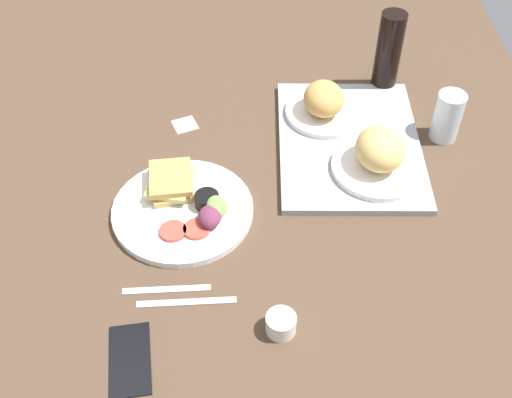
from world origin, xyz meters
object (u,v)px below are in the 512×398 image
(drinking_glass, at_px, (448,117))
(cell_phone, at_px, (130,359))
(fork, at_px, (166,289))
(serving_tray, at_px, (349,143))
(bread_plate_near, at_px, (324,104))
(plate_with_salad, at_px, (185,206))
(knife, at_px, (186,302))
(espresso_cup, at_px, (281,324))
(sticky_note, at_px, (185,125))
(bread_plate_far, at_px, (379,155))
(soda_bottle, at_px, (388,52))

(drinking_glass, height_order, cell_phone, drinking_glass)
(fork, bearing_deg, drinking_glass, 32.57)
(serving_tray, distance_m, bread_plate_near, 0.12)
(plate_with_salad, bearing_deg, knife, 3.86)
(bread_plate_near, xyz_separation_m, drinking_glass, (0.07, 0.28, 0.01))
(fork, bearing_deg, cell_phone, -111.50)
(espresso_cup, distance_m, fork, 0.24)
(fork, height_order, knife, same)
(knife, distance_m, sticky_note, 0.53)
(drinking_glass, height_order, espresso_cup, drinking_glass)
(fork, bearing_deg, bread_plate_far, 32.54)
(bread_plate_far, bearing_deg, plate_with_salad, -75.97)
(fork, relative_size, knife, 0.89)
(bread_plate_near, relative_size, bread_plate_far, 0.93)
(drinking_glass, distance_m, cell_phone, 0.90)
(serving_tray, bearing_deg, bread_plate_far, 27.60)
(bread_plate_far, distance_m, knife, 0.54)
(bread_plate_far, bearing_deg, soda_bottle, 168.52)
(fork, relative_size, sticky_note, 3.04)
(plate_with_salad, relative_size, knife, 1.59)
(serving_tray, distance_m, plate_with_salad, 0.43)
(drinking_glass, height_order, knife, drinking_glass)
(bread_plate_far, relative_size, drinking_glass, 1.68)
(sticky_note, bearing_deg, fork, -0.85)
(soda_bottle, bearing_deg, plate_with_salad, -48.69)
(serving_tray, relative_size, sticky_note, 8.04)
(serving_tray, distance_m, drinking_glass, 0.24)
(cell_phone, relative_size, sticky_note, 2.57)
(espresso_cup, height_order, knife, espresso_cup)
(knife, bearing_deg, cell_phone, -129.87)
(soda_bottle, relative_size, sticky_note, 3.80)
(espresso_cup, relative_size, sticky_note, 1.00)
(soda_bottle, xyz_separation_m, fork, (0.64, -0.52, -0.10))
(soda_bottle, bearing_deg, cell_phone, -35.82)
(espresso_cup, relative_size, cell_phone, 0.39)
(plate_with_salad, height_order, sticky_note, plate_with_salad)
(bread_plate_far, xyz_separation_m, soda_bottle, (-0.33, 0.07, 0.05))
(bread_plate_near, height_order, fork, bread_plate_near)
(fork, bearing_deg, espresso_cup, -25.67)
(espresso_cup, distance_m, knife, 0.19)
(cell_phone, bearing_deg, fork, 153.09)
(soda_bottle, relative_size, fork, 1.25)
(drinking_glass, bearing_deg, cell_phone, -49.28)
(serving_tray, height_order, drinking_glass, drinking_glass)
(soda_bottle, distance_m, sticky_note, 0.54)
(fork, bearing_deg, serving_tray, 43.32)
(bread_plate_near, distance_m, cell_phone, 0.77)
(plate_with_salad, xyz_separation_m, drinking_glass, (-0.23, 0.61, 0.05))
(knife, bearing_deg, serving_tray, 48.32)
(knife, bearing_deg, fork, 140.91)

